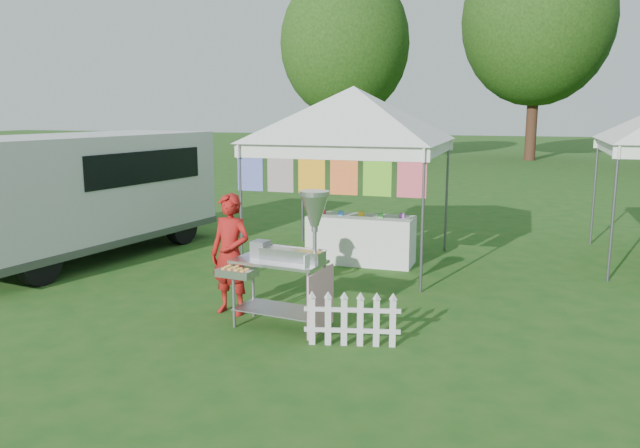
% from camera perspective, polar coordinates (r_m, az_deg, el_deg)
% --- Properties ---
extents(ground, '(120.00, 120.00, 0.00)m').
position_cam_1_polar(ground, '(7.68, -4.04, -9.51)').
color(ground, '#1C4F16').
rests_on(ground, ground).
extents(canopy_main, '(4.24, 4.24, 3.45)m').
position_cam_1_polar(canopy_main, '(10.55, 3.08, 12.42)').
color(canopy_main, '#59595E').
rests_on(canopy_main, ground).
extents(tree_left, '(6.40, 6.40, 9.53)m').
position_cam_1_polar(tree_left, '(32.07, 2.30, 16.16)').
color(tree_left, '#372014').
rests_on(tree_left, ground).
extents(tree_mid, '(7.60, 7.60, 11.52)m').
position_cam_1_polar(tree_mid, '(34.97, 19.29, 17.27)').
color(tree_mid, '#372014').
rests_on(tree_mid, ground).
extents(donut_cart, '(1.30, 0.81, 1.70)m').
position_cam_1_polar(donut_cart, '(7.35, -2.63, -2.30)').
color(donut_cart, gray).
rests_on(donut_cart, ground).
extents(vendor, '(0.63, 0.47, 1.57)m').
position_cam_1_polar(vendor, '(8.08, -8.19, -2.77)').
color(vendor, maroon).
rests_on(vendor, ground).
extents(cargo_van, '(2.89, 5.50, 2.18)m').
position_cam_1_polar(cargo_van, '(12.00, -20.71, 2.84)').
color(cargo_van, silver).
rests_on(cargo_van, ground).
extents(picket_fence, '(1.06, 0.27, 0.56)m').
position_cam_1_polar(picket_fence, '(7.05, 2.95, -8.88)').
color(picket_fence, silver).
rests_on(picket_fence, ground).
extents(display_table, '(1.80, 0.70, 0.82)m').
position_cam_1_polar(display_table, '(10.77, 3.76, -1.42)').
color(display_table, white).
rests_on(display_table, ground).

